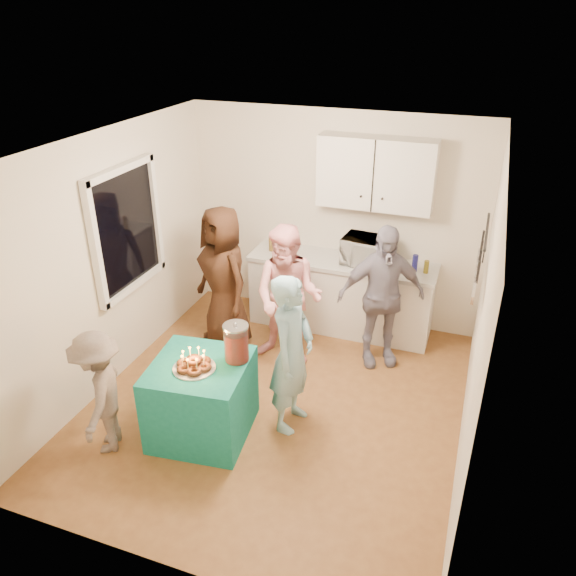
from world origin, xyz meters
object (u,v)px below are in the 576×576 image
(woman_back_right, at_px, (381,296))
(counter, at_px, (341,296))
(woman_back_left, at_px, (224,277))
(microwave, at_px, (368,251))
(punch_jar, at_px, (236,344))
(woman_back_center, at_px, (288,297))
(child_near_left, at_px, (100,393))
(man_birthday, at_px, (292,354))
(party_table, at_px, (202,399))

(woman_back_right, bearing_deg, counter, 108.97)
(woman_back_left, bearing_deg, woman_back_right, 37.97)
(microwave, bearing_deg, counter, -174.33)
(punch_jar, relative_size, woman_back_right, 0.21)
(woman_back_right, bearing_deg, woman_back_center, 172.89)
(woman_back_center, height_order, child_near_left, woman_back_center)
(woman_back_center, bearing_deg, microwave, 54.77)
(woman_back_right, bearing_deg, man_birthday, -138.88)
(punch_jar, height_order, woman_back_right, woman_back_right)
(counter, xyz_separation_m, microwave, (0.30, 0.00, 0.64))
(party_table, xyz_separation_m, man_birthday, (0.74, 0.41, 0.40))
(counter, relative_size, child_near_left, 1.84)
(party_table, relative_size, child_near_left, 0.71)
(counter, bearing_deg, woman_back_center, -111.29)
(party_table, xyz_separation_m, woman_back_center, (0.34, 1.41, 0.43))
(microwave, relative_size, man_birthday, 0.37)
(woman_back_center, distance_m, woman_back_right, 1.00)
(counter, height_order, microwave, microwave)
(party_table, distance_m, man_birthday, 0.94)
(woman_back_right, relative_size, child_near_left, 1.37)
(microwave, relative_size, woman_back_left, 0.35)
(punch_jar, xyz_separation_m, woman_back_right, (1.00, 1.55, -0.11))
(counter, xyz_separation_m, child_near_left, (-1.43, -2.79, 0.17))
(punch_jar, xyz_separation_m, child_near_left, (-1.02, -0.66, -0.33))
(party_table, distance_m, woman_back_center, 1.51)
(counter, relative_size, woman_back_right, 1.35)
(counter, xyz_separation_m, punch_jar, (-0.41, -2.13, 0.50))
(counter, relative_size, woman_back_center, 1.36)
(party_table, relative_size, woman_back_left, 0.50)
(punch_jar, xyz_separation_m, woman_back_center, (0.05, 1.22, -0.12))
(woman_back_center, bearing_deg, party_table, -103.14)
(microwave, xyz_separation_m, woman_back_center, (-0.66, -0.91, -0.26))
(punch_jar, bearing_deg, man_birthday, 25.91)
(punch_jar, height_order, child_near_left, child_near_left)
(woman_back_right, distance_m, child_near_left, 3.00)
(microwave, xyz_separation_m, woman_back_left, (-1.49, -0.78, -0.23))
(party_table, height_order, woman_back_center, woman_back_center)
(woman_back_left, height_order, child_near_left, woman_back_left)
(party_table, distance_m, child_near_left, 0.89)
(punch_jar, distance_m, woman_back_right, 1.85)
(counter, xyz_separation_m, party_table, (-0.70, -2.32, -0.05))
(party_table, xyz_separation_m, woman_back_right, (1.29, 1.74, 0.44))
(party_table, height_order, punch_jar, punch_jar)
(counter, relative_size, woman_back_left, 1.31)
(man_birthday, relative_size, woman_back_center, 0.97)
(party_table, height_order, woman_back_left, woman_back_left)
(counter, xyz_separation_m, woman_back_right, (0.59, -0.58, 0.39))
(man_birthday, xyz_separation_m, woman_back_left, (-1.23, 1.13, 0.06))
(woman_back_left, xyz_separation_m, woman_back_center, (0.83, -0.13, -0.04))
(microwave, height_order, woman_back_center, woman_back_center)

